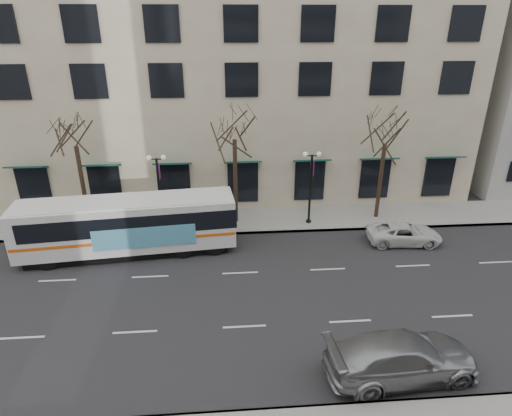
{
  "coord_description": "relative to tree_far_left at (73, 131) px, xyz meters",
  "views": [
    {
      "loc": [
        -0.67,
        -18.2,
        13.05
      ],
      "look_at": [
        0.89,
        2.22,
        4.0
      ],
      "focal_mm": 30.0,
      "sensor_mm": 36.0,
      "label": 1
    }
  ],
  "objects": [
    {
      "name": "building_hotel",
      "position": [
        8.0,
        12.2,
        5.3
      ],
      "size": [
        40.0,
        20.0,
        24.0
      ],
      "primitive_type": "cube",
      "color": "tan",
      "rests_on": "ground"
    },
    {
      "name": "ground",
      "position": [
        10.0,
        -8.8,
        -6.7
      ],
      "size": [
        160.0,
        160.0,
        0.0
      ],
      "primitive_type": "plane",
      "color": "black",
      "rests_on": "ground"
    },
    {
      "name": "lamp_post_left",
      "position": [
        5.01,
        -0.6,
        -3.75
      ],
      "size": [
        1.22,
        0.45,
        5.21
      ],
      "color": "black",
      "rests_on": "ground"
    },
    {
      "name": "tree_far_right",
      "position": [
        20.0,
        0.0,
        -0.28
      ],
      "size": [
        3.6,
        3.6,
        8.06
      ],
      "color": "black",
      "rests_on": "ground"
    },
    {
      "name": "silver_car",
      "position": [
        16.04,
        -14.48,
        -5.81
      ],
      "size": [
        6.3,
        3.01,
        1.77
      ],
      "primitive_type": "imported",
      "rotation": [
        0.0,
        0.0,
        1.66
      ],
      "color": "#929499",
      "rests_on": "ground"
    },
    {
      "name": "white_pickup",
      "position": [
        20.52,
        -3.7,
        -6.06
      ],
      "size": [
        4.76,
        2.47,
        1.28
      ],
      "primitive_type": "imported",
      "rotation": [
        0.0,
        0.0,
        1.5
      ],
      "color": "silver",
      "rests_on": "ground"
    },
    {
      "name": "tree_far_mid",
      "position": [
        10.0,
        0.0,
        0.21
      ],
      "size": [
        3.6,
        3.6,
        8.55
      ],
      "color": "black",
      "rests_on": "ground"
    },
    {
      "name": "sidewalk_far",
      "position": [
        15.0,
        0.2,
        -6.62
      ],
      "size": [
        80.0,
        4.0,
        0.15
      ],
      "primitive_type": "cube",
      "color": "gray",
      "rests_on": "ground"
    },
    {
      "name": "lamp_post_right",
      "position": [
        15.01,
        -0.6,
        -3.75
      ],
      "size": [
        1.22,
        0.45,
        5.21
      ],
      "color": "black",
      "rests_on": "ground"
    },
    {
      "name": "city_bus",
      "position": [
        3.53,
        -3.62,
        -4.82
      ],
      "size": [
        12.92,
        4.01,
        3.45
      ],
      "rotation": [
        0.0,
        0.0,
        0.1
      ],
      "color": "white",
      "rests_on": "ground"
    },
    {
      "name": "tree_far_left",
      "position": [
        0.0,
        0.0,
        0.0
      ],
      "size": [
        3.6,
        3.6,
        8.34
      ],
      "color": "black",
      "rests_on": "ground"
    }
  ]
}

